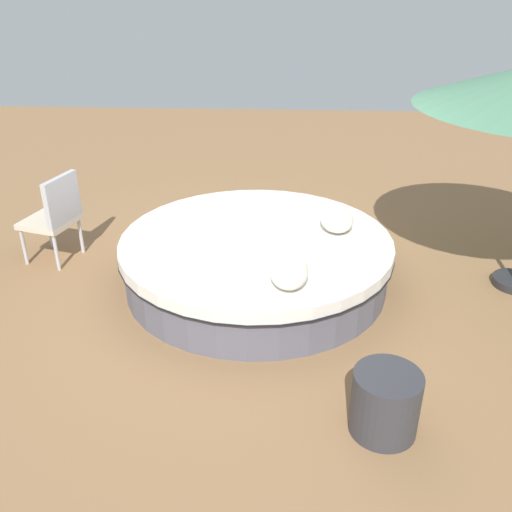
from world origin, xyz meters
The scene contains 6 objects.
ground_plane centered at (0.00, 0.00, 0.00)m, with size 16.00×16.00×0.00m, color olive.
round_bed centered at (0.00, 0.00, 0.26)m, with size 2.73×2.73×0.51m.
throw_pillow_0 centered at (-0.86, -0.33, 0.62)m, with size 0.54×0.33×0.21m, color silver.
throw_pillow_1 centered at (0.26, -0.81, 0.62)m, with size 0.51×0.34×0.21m, color silver.
patio_chair centered at (0.39, 2.18, 0.56)m, with size 0.64×0.62×0.98m.
side_table centered at (-2.01, -1.00, 0.24)m, with size 0.47×0.47×0.48m, color #333338.
Camera 1 is at (-4.95, -0.27, 2.88)m, focal length 38.70 mm.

